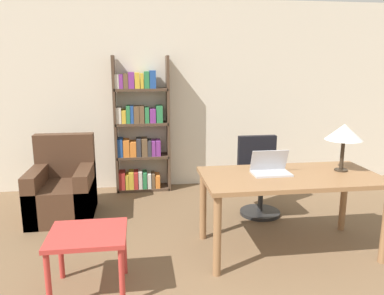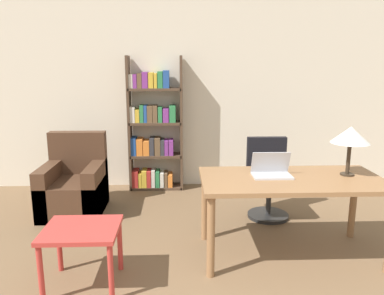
{
  "view_description": "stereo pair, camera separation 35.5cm",
  "coord_description": "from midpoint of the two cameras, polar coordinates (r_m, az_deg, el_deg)",
  "views": [
    {
      "loc": [
        -0.85,
        -0.96,
        1.78
      ],
      "look_at": [
        -0.37,
        2.48,
        1.02
      ],
      "focal_mm": 35.0,
      "sensor_mm": 36.0,
      "label": 1
    },
    {
      "loc": [
        -0.5,
        -0.99,
        1.78
      ],
      "look_at": [
        -0.37,
        2.48,
        1.02
      ],
      "focal_mm": 35.0,
      "sensor_mm": 36.0,
      "label": 2
    }
  ],
  "objects": [
    {
      "name": "office_chair",
      "position": [
        4.61,
        13.71,
        -4.85
      ],
      "size": [
        0.5,
        0.5,
        0.94
      ],
      "color": "black",
      "rests_on": "ground_plane"
    },
    {
      "name": "table_lamp",
      "position": [
        3.82,
        25.52,
        1.6
      ],
      "size": [
        0.35,
        0.35,
        0.46
      ],
      "color": "#2D2319",
      "rests_on": "desk"
    },
    {
      "name": "armchair",
      "position": [
        4.82,
        -15.5,
        -5.91
      ],
      "size": [
        0.71,
        0.8,
        0.96
      ],
      "color": "#472D1E",
      "rests_on": "ground_plane"
    },
    {
      "name": "side_table_blue",
      "position": [
        3.18,
        -13.34,
        -13.16
      ],
      "size": [
        0.6,
        0.53,
        0.51
      ],
      "color": "#B2332D",
      "rests_on": "ground_plane"
    },
    {
      "name": "desk",
      "position": [
        3.65,
        17.65,
        -5.93
      ],
      "size": [
        1.68,
        0.84,
        0.77
      ],
      "color": "olive",
      "rests_on": "ground_plane"
    },
    {
      "name": "laptop",
      "position": [
        3.61,
        14.79,
        -3.49
      ],
      "size": [
        0.36,
        0.22,
        0.23
      ],
      "color": "#B2B2B7",
      "rests_on": "desk"
    },
    {
      "name": "bookshelf",
      "position": [
        5.4,
        -4.06,
        2.48
      ],
      "size": [
        0.78,
        0.28,
        1.92
      ],
      "color": "#4C3828",
      "rests_on": "ground_plane"
    },
    {
      "name": "wall_back",
      "position": [
        5.56,
        4.89,
        7.89
      ],
      "size": [
        8.0,
        0.06,
        2.7
      ],
      "color": "beige",
      "rests_on": "ground_plane"
    }
  ]
}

